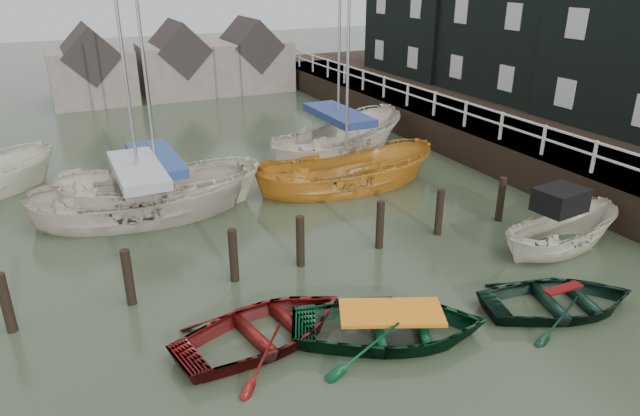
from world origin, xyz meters
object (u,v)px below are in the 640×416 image
motorboat (558,243)px  sailboat_d (338,152)px  sailboat_c (346,186)px  rowboat_green (390,337)px  sailboat_b (160,202)px  rowboat_red (266,340)px  sailboat_a (144,215)px  rowboat_dkgreen (559,309)px

motorboat → sailboat_d: bearing=2.4°
motorboat → sailboat_c: 7.48m
rowboat_green → sailboat_b: sailboat_b is taller
motorboat → rowboat_red: bearing=87.2°
rowboat_red → sailboat_b: sailboat_b is taller
sailboat_a → sailboat_b: size_ratio=0.85×
rowboat_dkgreen → sailboat_a: sailboat_a is taller
rowboat_red → motorboat: bearing=-97.6°
sailboat_c → sailboat_d: bearing=-17.4°
sailboat_a → rowboat_red: bearing=-162.9°
rowboat_green → sailboat_a: sailboat_a is taller
motorboat → sailboat_a: (-10.13, 7.18, -0.04)m
motorboat → sailboat_c: (-3.15, 6.78, -0.09)m
rowboat_dkgreen → sailboat_a: size_ratio=0.34×
motorboat → sailboat_c: bearing=18.7°
rowboat_dkgreen → sailboat_c: bearing=20.6°
motorboat → sailboat_a: 12.42m
rowboat_dkgreen → sailboat_a: (-7.68, 9.54, 0.06)m
sailboat_a → sailboat_c: size_ratio=1.01×
rowboat_dkgreen → sailboat_b: size_ratio=0.29×
rowboat_dkgreen → motorboat: 3.40m
rowboat_green → rowboat_dkgreen: 4.15m
rowboat_dkgreen → sailboat_a: bearing=55.0°
sailboat_d → rowboat_red: bearing=126.7°
motorboat → rowboat_dkgreen: bearing=127.7°
sailboat_a → sailboat_c: bearing=-84.9°
sailboat_c → sailboat_d: size_ratio=0.82×
motorboat → sailboat_d: (-1.59, 10.42, -0.04)m
sailboat_b → rowboat_green: bearing=-143.5°
rowboat_green → rowboat_dkgreen: rowboat_green is taller
rowboat_red → motorboat: 8.96m
rowboat_green → sailboat_d: (4.93, 11.99, 0.06)m
rowboat_red → rowboat_green: size_ratio=0.94×
rowboat_green → sailboat_c: sailboat_c is taller
rowboat_red → sailboat_d: bearing=-44.9°
sailboat_a → sailboat_d: sailboat_d is taller
rowboat_green → sailboat_c: (3.37, 8.36, 0.01)m
motorboat → sailboat_a: sailboat_a is taller
rowboat_red → sailboat_d: size_ratio=0.30×
rowboat_green → rowboat_dkgreen: size_ratio=1.13×
sailboat_d → sailboat_c: bearing=137.3°
motorboat → sailboat_c: sailboat_c is taller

